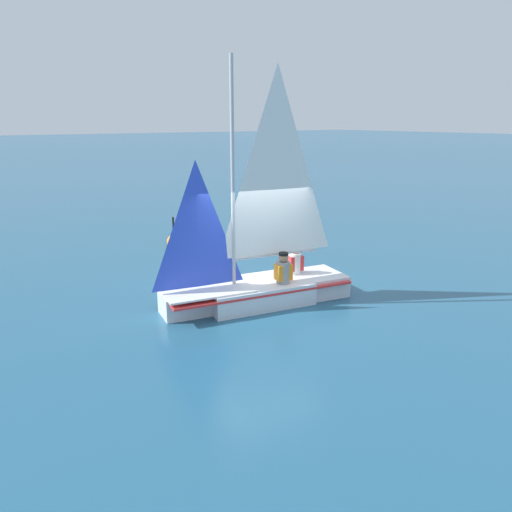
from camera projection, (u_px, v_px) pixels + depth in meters
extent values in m
plane|color=#235675|center=(256.00, 302.00, 11.10)|extent=(260.00, 260.00, 0.00)
cube|color=silver|center=(256.00, 292.00, 11.04)|extent=(2.52, 1.76, 0.48)
cube|color=silver|center=(185.00, 303.00, 10.38)|extent=(1.08, 0.91, 0.48)
cube|color=silver|center=(319.00, 283.00, 11.70)|extent=(1.16, 1.31, 0.48)
cube|color=red|center=(256.00, 286.00, 11.00)|extent=(4.29, 2.10, 0.05)
cube|color=silver|center=(206.00, 289.00, 10.51)|extent=(2.08, 1.57, 0.04)
cylinder|color=#B7B7BC|center=(233.00, 176.00, 10.14)|extent=(0.08, 0.08, 4.69)
cylinder|color=#B7B7BC|center=(276.00, 254.00, 11.01)|extent=(2.00, 0.44, 0.07)
pyramid|color=white|center=(277.00, 162.00, 10.48)|extent=(1.89, 0.40, 3.95)
pyramid|color=blue|center=(197.00, 225.00, 10.08)|extent=(1.40, 0.31, 2.61)
cube|color=black|center=(339.00, 283.00, 11.93)|extent=(0.08, 0.04, 0.33)
cube|color=black|center=(283.00, 293.00, 11.00)|extent=(0.32, 0.29, 0.45)
cylinder|color=gray|center=(283.00, 273.00, 10.87)|extent=(0.35, 0.35, 0.50)
cube|color=orange|center=(283.00, 272.00, 10.86)|extent=(0.38, 0.32, 0.35)
sphere|color=#A87A56|center=(283.00, 258.00, 10.78)|extent=(0.22, 0.22, 0.22)
cylinder|color=black|center=(284.00, 254.00, 10.76)|extent=(0.24, 0.24, 0.06)
cube|color=black|center=(294.00, 283.00, 11.68)|extent=(0.32, 0.29, 0.45)
cylinder|color=white|center=(295.00, 264.00, 11.55)|extent=(0.35, 0.35, 0.50)
cube|color=red|center=(295.00, 263.00, 11.54)|extent=(0.38, 0.32, 0.35)
sphere|color=tan|center=(295.00, 249.00, 11.46)|extent=(0.22, 0.22, 0.22)
sphere|color=orange|center=(174.00, 242.00, 15.91)|extent=(0.46, 0.46, 0.46)
cylinder|color=black|center=(173.00, 227.00, 15.78)|extent=(0.06, 0.06, 0.64)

